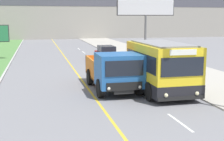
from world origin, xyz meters
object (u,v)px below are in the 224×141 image
Objects in this scene: car_distant at (107,53)px; planter_round_third at (141,58)px; traffic_light_mast at (222,24)px; dump_truck at (115,72)px; billboard_large at (146,6)px; city_bus at (161,68)px; planter_round_near at (189,78)px; planter_round_second at (162,66)px.

planter_round_third is at bearing -59.07° from car_distant.
traffic_light_mast is 5.34× the size of planter_round_third.
billboard_large reaches higher than dump_truck.
dump_truck is (-2.53, 0.79, -0.28)m from city_bus.
planter_round_near is at bearing -99.39° from billboard_large.
traffic_light_mast is 5.13× the size of planter_round_second.
car_distant reaches higher than planter_round_near.
city_bus is 4.55× the size of planter_round_near.
planter_round_third is at bearing 90.02° from planter_round_second.
planter_round_near is 0.98× the size of planter_round_second.
car_distant is 3.58× the size of planter_round_third.
traffic_light_mast is 20.41m from billboard_large.
planter_round_near is 5.07m from planter_round_second.
car_distant is 6.93m from billboard_large.
billboard_large is 5.98× the size of planter_round_third.
billboard_large is (7.33, 15.44, 4.43)m from dump_truck.
traffic_light_mast is at bearing -50.17° from dump_truck.
dump_truck reaches higher than planter_round_third.
city_bus reaches higher than car_distant.
planter_round_near is at bearing 78.62° from traffic_light_mast.
dump_truck is at bearing -116.29° from planter_round_third.
dump_truck is 0.84× the size of billboard_large.
billboard_large is at bearing 73.51° from city_bus.
planter_round_near is at bearing 1.16° from dump_truck.
planter_round_near is (2.16, -14.14, -0.08)m from car_distant.
planter_round_third is at bearing 77.11° from city_bus.
billboard_large is 5.86× the size of planter_round_near.
traffic_light_mast is 5.23× the size of planter_round_near.
planter_round_second is at bearing -102.52° from billboard_large.
planter_round_near is at bearing 21.34° from city_bus.
car_distant is at bearing 120.93° from planter_round_third.
traffic_light_mast reaches higher than planter_round_second.
planter_round_third is at bearing 85.38° from traffic_light_mast.
car_distant is at bearing 89.59° from city_bus.
traffic_light_mast reaches higher than dump_truck.
planter_round_second is 1.04× the size of planter_round_third.
planter_round_third is (2.52, 11.01, -0.90)m from city_bus.
traffic_light_mast is at bearing -86.33° from car_distant.
traffic_light_mast is at bearing -99.86° from billboard_large.
dump_truck is 17.65m from billboard_large.
dump_truck is 4.92× the size of planter_round_near.
traffic_light_mast is 10.43m from planter_round_second.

